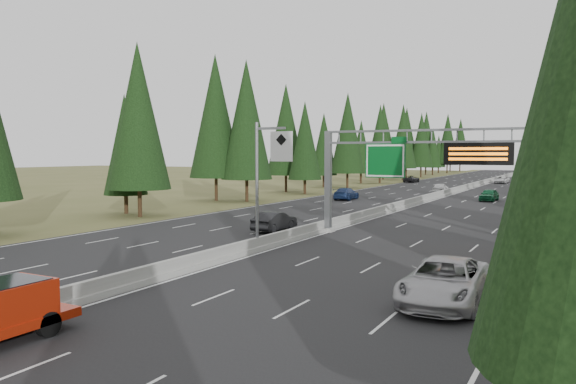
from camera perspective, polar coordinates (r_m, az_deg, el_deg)
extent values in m
cube|color=black|center=(86.76, 16.09, -0.25)|extent=(32.00, 260.00, 0.08)
cube|color=#4D5126|center=(92.13, 5.20, 0.12)|extent=(3.60, 260.00, 0.06)
cube|color=gray|center=(86.75, 16.09, -0.12)|extent=(0.70, 260.00, 0.30)
cube|color=gray|center=(86.72, 16.10, 0.14)|extent=(0.30, 260.00, 0.60)
cube|color=slate|center=(43.47, 4.10, 1.06)|extent=(0.45, 0.45, 7.80)
cube|color=gray|center=(43.82, 4.08, -3.84)|extent=(0.90, 0.90, 0.30)
cube|color=slate|center=(39.74, 25.45, 0.41)|extent=(0.45, 0.45, 7.80)
cube|color=gray|center=(40.12, 25.29, -4.94)|extent=(0.90, 0.90, 0.30)
cube|color=slate|center=(40.86, 14.38, 6.12)|extent=(15.85, 0.35, 0.16)
cube|color=slate|center=(40.83, 14.36, 4.94)|extent=(15.85, 0.35, 0.16)
cube|color=#054C19|center=(41.50, 9.85, 3.15)|extent=(3.00, 0.10, 2.50)
cube|color=silver|center=(41.44, 9.82, 3.15)|extent=(2.85, 0.02, 2.35)
cube|color=#054C19|center=(41.20, 11.20, 5.22)|extent=(1.10, 0.10, 0.45)
cube|color=black|center=(39.88, 18.75, 3.69)|extent=(4.50, 0.40, 1.50)
cube|color=orange|center=(39.66, 18.71, 4.20)|extent=(3.80, 0.02, 0.18)
cube|color=orange|center=(39.66, 18.70, 3.69)|extent=(3.80, 0.02, 0.18)
cube|color=orange|center=(39.67, 18.69, 3.19)|extent=(3.80, 0.02, 0.18)
cylinder|color=slate|center=(34.77, -3.17, 0.50)|extent=(0.20, 0.20, 8.00)
cube|color=gray|center=(35.22, -3.15, -5.84)|extent=(0.50, 0.50, 0.20)
cube|color=slate|center=(34.23, -1.76, 6.48)|extent=(2.00, 0.15, 0.15)
cube|color=silver|center=(33.70, -0.67, 4.65)|extent=(1.50, 0.06, 1.80)
cylinder|color=black|center=(56.33, -14.82, -1.08)|extent=(0.40, 0.40, 2.69)
cone|color=black|center=(56.24, -14.97, 7.49)|extent=(6.06, 6.06, 14.15)
cylinder|color=black|center=(59.69, -16.11, -1.19)|extent=(0.40, 0.40, 1.95)
cone|color=black|center=(59.47, -16.23, 4.67)|extent=(4.39, 4.39, 10.23)
cylinder|color=black|center=(71.58, -4.21, 0.16)|extent=(0.40, 0.40, 2.88)
cone|color=black|center=(71.55, -4.24, 7.36)|extent=(6.47, 6.47, 15.10)
cylinder|color=black|center=(73.45, -7.30, 0.29)|extent=(0.40, 0.40, 3.03)
cone|color=black|center=(73.45, -7.37, 7.68)|extent=(6.81, 6.81, 15.89)
cylinder|color=black|center=(84.27, 1.72, 0.52)|extent=(0.40, 0.40, 2.23)
cone|color=black|center=(84.14, 1.73, 5.27)|extent=(5.02, 5.02, 11.72)
cylinder|color=black|center=(88.90, -0.21, 0.87)|extent=(0.40, 0.40, 2.74)
cone|color=black|center=(88.85, -0.21, 6.39)|extent=(6.16, 6.16, 14.38)
cylinder|color=black|center=(99.24, 6.05, 1.15)|extent=(0.40, 0.40, 2.68)
cone|color=black|center=(99.19, 6.08, 6.00)|extent=(6.04, 6.04, 14.09)
cylinder|color=black|center=(102.81, 3.64, 1.12)|extent=(0.40, 0.40, 2.16)
cone|color=black|center=(102.70, 3.66, 4.89)|extent=(4.87, 4.87, 11.36)
cylinder|color=black|center=(116.04, 9.30, 1.50)|extent=(0.40, 0.40, 2.57)
cone|color=black|center=(115.98, 9.35, 5.47)|extent=(5.79, 5.79, 13.50)
cylinder|color=black|center=(116.02, 7.41, 1.39)|extent=(0.40, 0.40, 2.08)
cone|color=black|center=(115.91, 7.44, 4.60)|extent=(4.68, 4.68, 10.91)
cylinder|color=black|center=(130.67, 11.57, 1.78)|extent=(0.40, 0.40, 2.77)
cone|color=black|center=(130.64, 11.62, 5.58)|extent=(6.23, 6.23, 14.53)
cylinder|color=black|center=(134.24, 9.63, 1.89)|extent=(0.40, 0.40, 2.88)
cone|color=black|center=(134.22, 9.67, 5.73)|extent=(6.48, 6.48, 15.13)
cylinder|color=black|center=(146.67, 13.34, 1.96)|extent=(0.40, 0.40, 2.63)
cone|color=black|center=(146.63, 13.40, 5.17)|extent=(5.93, 5.93, 13.83)
cylinder|color=black|center=(148.10, 11.90, 2.05)|extent=(0.40, 0.40, 2.87)
cone|color=black|center=(148.08, 11.95, 5.52)|extent=(6.46, 6.46, 15.08)
cylinder|color=black|center=(164.31, 14.47, 2.06)|extent=(0.40, 0.40, 2.12)
cone|color=black|center=(164.24, 14.51, 4.37)|extent=(4.78, 4.78, 11.14)
cylinder|color=black|center=(166.52, 13.81, 2.23)|extent=(0.40, 0.40, 2.91)
cone|color=black|center=(166.51, 13.86, 5.35)|extent=(6.54, 6.54, 15.26)
cylinder|color=black|center=(181.56, 15.85, 2.33)|extent=(0.40, 0.40, 2.96)
cone|color=black|center=(181.56, 15.91, 5.25)|extent=(6.66, 6.66, 15.55)
cylinder|color=black|center=(180.92, 15.03, 2.17)|extent=(0.40, 0.40, 1.88)
cone|color=black|center=(180.85, 15.06, 4.03)|extent=(4.24, 4.24, 9.89)
cylinder|color=black|center=(196.22, 17.06, 2.40)|extent=(0.40, 0.40, 2.83)
cone|color=black|center=(196.20, 17.11, 4.99)|extent=(6.38, 6.38, 14.88)
cylinder|color=black|center=(198.77, 16.14, 2.35)|extent=(0.40, 0.40, 2.21)
cone|color=black|center=(198.71, 16.18, 4.34)|extent=(4.97, 4.97, 11.60)
imported|color=#A8A7AC|center=(23.89, 15.63, -8.73)|extent=(3.21, 6.61, 1.81)
cylinder|color=black|center=(22.12, -26.17, -11.30)|extent=(0.32, 0.85, 0.85)
cylinder|color=black|center=(20.72, -23.20, -12.24)|extent=(0.32, 0.85, 0.85)
cube|color=#A41F0A|center=(20.77, -26.47, -9.73)|extent=(2.01, 2.33, 1.17)
cube|color=black|center=(20.70, -26.49, -8.88)|extent=(1.80, 2.01, 0.58)
imported|color=#166037|center=(76.11, 19.75, -0.27)|extent=(2.12, 4.68, 1.56)
imported|color=#4D110B|center=(81.53, 25.61, -0.15)|extent=(2.09, 4.98, 1.60)
imported|color=black|center=(69.48, 22.64, -0.69)|extent=(2.49, 5.74, 1.64)
imported|color=silver|center=(121.55, 20.90, 1.17)|extent=(2.64, 5.26, 1.43)
imported|color=black|center=(149.45, 23.23, 1.58)|extent=(1.69, 4.20, 1.43)
imported|color=black|center=(44.03, -1.38, -2.99)|extent=(1.69, 4.67, 1.53)
imported|color=navy|center=(74.02, 5.92, -0.17)|extent=(2.61, 5.58, 1.58)
imported|color=white|center=(87.82, 15.26, 0.37)|extent=(2.15, 4.84, 1.62)
imported|color=black|center=(120.19, 12.43, 1.30)|extent=(2.52, 5.09, 1.39)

